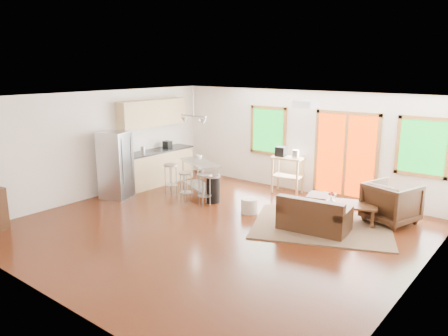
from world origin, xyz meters
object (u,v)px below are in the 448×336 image
Objects in this scene: island at (200,172)px; refrigerator at (116,165)px; rug at (322,226)px; loveseat at (314,217)px; coffee_table at (351,206)px; ottoman at (321,203)px; kitchen_cart at (287,162)px; armchair at (392,201)px.

refrigerator is at bearing -136.08° from island.
rug is 0.42m from loveseat.
coffee_table reaches higher than ottoman.
refrigerator is (-4.91, -1.28, 0.81)m from rug.
kitchen_cart is (-2.18, 1.10, 0.45)m from coffee_table.
rug is at bearing -62.33° from ottoman.
ottoman is at bearing 12.94° from island.
kitchen_cart reaches higher than rug.
island is at bearing -173.63° from coffee_table.
armchair reaches higher than coffee_table.
ottoman is 0.36× the size of refrigerator.
island reaches higher than loveseat.
armchair is 2.91m from kitchen_cart.
coffee_table reaches higher than rug.
armchair is at bearing 39.12° from coffee_table.
kitchen_cart reaches higher than coffee_table.
coffee_table is at bearing 57.89° from rug.
rug is 2.28× the size of coffee_table.
island is (-4.43, -0.95, 0.11)m from armchair.
ottoman is at bearing 7.15° from refrigerator.
armchair is 0.57× the size of refrigerator.
loveseat is at bearing -113.49° from coffee_table.
rug is 1.91× the size of loveseat.
rug is 0.76m from coffee_table.
loveseat is 0.87× the size of refrigerator.
ottoman is (-0.80, 0.26, -0.17)m from coffee_table.
armchair is (0.65, 0.53, 0.11)m from coffee_table.
coffee_table is 0.86m from ottoman.
loveseat is 1.77m from armchair.
island is (-3.40, 0.47, 0.31)m from loveseat.
rug is at bearing -2.48° from island.
loveseat is 2.73m from kitchen_cart.
kitchen_cart is (-2.83, 0.57, 0.34)m from armchair.
coffee_table is at bearing -26.68° from kitchen_cart.
loveseat reaches higher than ottoman.
refrigerator reaches higher than island.
ottoman is 1.73m from kitchen_cart.
refrigerator is at bearing -154.70° from ottoman.
refrigerator is at bearing -176.19° from loveseat.
coffee_table is 2.49m from kitchen_cart.
loveseat is 5.00m from refrigerator.
rug is 2.60m from kitchen_cart.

